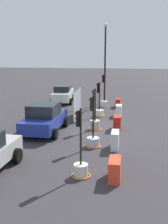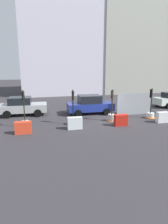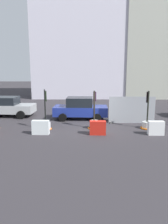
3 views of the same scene
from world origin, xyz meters
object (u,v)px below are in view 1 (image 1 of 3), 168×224
traffic_light_0 (81,165)px  street_lamp_post (105,57)px  construction_barrier_2 (117,123)px  construction_barrier_4 (118,103)px  construction_barrier_3 (119,111)px  car_white_van (63,94)px  construction_barrier_1 (115,140)px  traffic_light_3 (99,111)px  traffic_light_4 (104,100)px  traffic_light_2 (95,122)px  traffic_light_1 (93,139)px  construction_barrier_0 (115,169)px  car_blue_estate (44,118)px

traffic_light_0 → street_lamp_post: street_lamp_post is taller
construction_barrier_2 → construction_barrier_4: size_ratio=0.97×
construction_barrier_3 → car_white_van: bearing=45.4°
construction_barrier_2 → street_lamp_post: (8.64, 1.32, 3.89)m
construction_barrier_1 → traffic_light_3: bearing=10.9°
traffic_light_4 → construction_barrier_3: bearing=-159.7°
traffic_light_2 → traffic_light_4: traffic_light_4 is taller
street_lamp_post → traffic_light_2: bearing=179.4°
traffic_light_0 → traffic_light_3: traffic_light_0 is taller
street_lamp_post → car_white_van: bearing=85.6°
street_lamp_post → traffic_light_4: bearing=-178.0°
traffic_light_2 → traffic_light_3: traffic_light_2 is taller
traffic_light_1 → construction_barrier_4: (10.67, -1.18, -0.02)m
traffic_light_2 → construction_barrier_0: size_ratio=2.40×
construction_barrier_3 → street_lamp_post: street_lamp_post is taller
construction_barrier_4 → traffic_light_0: bearing=174.7°
traffic_light_0 → traffic_light_3: (10.58, 0.07, -0.05)m
traffic_light_4 → construction_barrier_0: bearing=-174.9°
construction_barrier_1 → traffic_light_0: bearing=159.8°
traffic_light_1 → construction_barrier_3: size_ratio=2.79×
traffic_light_1 → car_white_van: size_ratio=0.60×
construction_barrier_4 → construction_barrier_0: bearing=-179.8°
construction_barrier_3 → street_lamp_post: size_ratio=0.13×
construction_barrier_4 → car_white_van: car_white_van is taller
street_lamp_post → construction_barrier_4: bearing=-138.5°
construction_barrier_4 → traffic_light_3: bearing=159.4°
street_lamp_post → traffic_light_0: bearing=179.9°
construction_barrier_1 → street_lamp_post: street_lamp_post is taller
traffic_light_3 → traffic_light_4: bearing=-2.4°
traffic_light_4 → construction_barrier_4: 1.25m
traffic_light_0 → construction_barrier_3: (10.71, -1.41, -0.03)m
street_lamp_post → construction_barrier_0: bearing=-175.2°
construction_barrier_1 → construction_barrier_3: bearing=-1.0°
traffic_light_2 → construction_barrier_2: bearing=-83.5°
construction_barrier_0 → car_blue_estate: car_blue_estate is taller
construction_barrier_2 → car_blue_estate: (-1.16, 4.42, 0.44)m
traffic_light_3 → car_white_van: traffic_light_3 is taller
traffic_light_1 → traffic_light_4: bearing=0.3°
construction_barrier_0 → construction_barrier_1: construction_barrier_1 is taller
traffic_light_1 → traffic_light_2: (3.31, 0.20, 0.09)m
traffic_light_1 → car_white_van: traffic_light_1 is taller
traffic_light_1 → construction_barrier_0: size_ratio=2.50×
construction_barrier_1 → car_blue_estate: size_ratio=0.24×
car_white_van → construction_barrier_0: bearing=-161.6°
traffic_light_4 → construction_barrier_1: 10.88m
traffic_light_0 → car_white_van: traffic_light_0 is taller
traffic_light_3 → construction_barrier_2: bearing=-157.9°
car_white_van → street_lamp_post: (-0.31, -4.03, 3.51)m
traffic_light_0 → car_blue_estate: bearing=27.4°
traffic_light_0 → car_blue_estate: traffic_light_0 is taller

